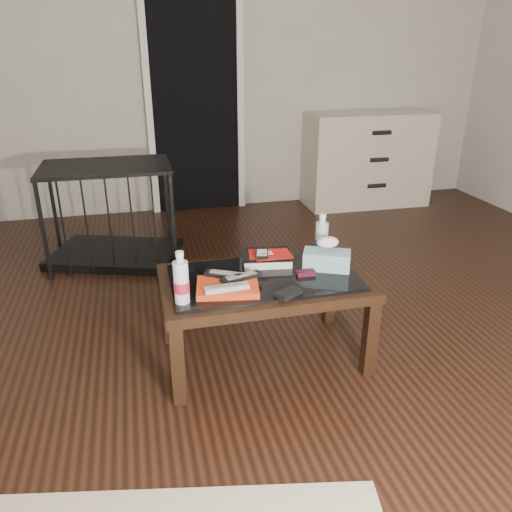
{
  "coord_description": "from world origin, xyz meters",
  "views": [
    {
      "loc": [
        -0.99,
        -2.27,
        1.5
      ],
      "look_at": [
        -0.46,
        -0.1,
        0.55
      ],
      "focal_mm": 35.0,
      "sensor_mm": 36.0,
      "label": 1
    }
  ],
  "objects_px": {
    "coffee_table": "(264,288)",
    "textbook": "(267,258)",
    "water_bottle_left": "(181,277)",
    "water_bottle_right": "(322,236)",
    "tissue_box": "(327,260)",
    "dresser": "(367,159)",
    "pet_crate": "(113,229)"
  },
  "relations": [
    {
      "from": "dresser",
      "to": "water_bottle_right",
      "type": "bearing_deg",
      "value": -119.64
    },
    {
      "from": "coffee_table",
      "to": "textbook",
      "type": "height_order",
      "value": "textbook"
    },
    {
      "from": "textbook",
      "to": "tissue_box",
      "type": "height_order",
      "value": "tissue_box"
    },
    {
      "from": "tissue_box",
      "to": "dresser",
      "type": "bearing_deg",
      "value": 85.04
    },
    {
      "from": "dresser",
      "to": "tissue_box",
      "type": "xyz_separation_m",
      "value": [
        -1.34,
        -2.37,
        0.06
      ]
    },
    {
      "from": "dresser",
      "to": "water_bottle_left",
      "type": "height_order",
      "value": "dresser"
    },
    {
      "from": "coffee_table",
      "to": "water_bottle_left",
      "type": "distance_m",
      "value": 0.48
    },
    {
      "from": "water_bottle_left",
      "to": "tissue_box",
      "type": "xyz_separation_m",
      "value": [
        0.74,
        0.18,
        -0.07
      ]
    },
    {
      "from": "water_bottle_left",
      "to": "tissue_box",
      "type": "bearing_deg",
      "value": 13.99
    },
    {
      "from": "water_bottle_right",
      "to": "water_bottle_left",
      "type": "bearing_deg",
      "value": -156.65
    },
    {
      "from": "coffee_table",
      "to": "pet_crate",
      "type": "relative_size",
      "value": 0.95
    },
    {
      "from": "pet_crate",
      "to": "textbook",
      "type": "height_order",
      "value": "pet_crate"
    },
    {
      "from": "textbook",
      "to": "water_bottle_right",
      "type": "relative_size",
      "value": 1.05
    },
    {
      "from": "water_bottle_right",
      "to": "tissue_box",
      "type": "height_order",
      "value": "water_bottle_right"
    },
    {
      "from": "pet_crate",
      "to": "dresser",
      "type": "bearing_deg",
      "value": 38.56
    },
    {
      "from": "pet_crate",
      "to": "water_bottle_right",
      "type": "height_order",
      "value": "pet_crate"
    },
    {
      "from": "textbook",
      "to": "water_bottle_right",
      "type": "distance_m",
      "value": 0.31
    },
    {
      "from": "coffee_table",
      "to": "tissue_box",
      "type": "xyz_separation_m",
      "value": [
        0.33,
        0.02,
        0.11
      ]
    },
    {
      "from": "textbook",
      "to": "water_bottle_right",
      "type": "height_order",
      "value": "water_bottle_right"
    },
    {
      "from": "dresser",
      "to": "pet_crate",
      "type": "height_order",
      "value": "dresser"
    },
    {
      "from": "coffee_table",
      "to": "water_bottle_left",
      "type": "xyz_separation_m",
      "value": [
        -0.41,
        -0.17,
        0.18
      ]
    },
    {
      "from": "pet_crate",
      "to": "tissue_box",
      "type": "bearing_deg",
      "value": -34.89
    },
    {
      "from": "textbook",
      "to": "water_bottle_left",
      "type": "height_order",
      "value": "water_bottle_left"
    },
    {
      "from": "coffee_table",
      "to": "textbook",
      "type": "relative_size",
      "value": 4.0
    },
    {
      "from": "pet_crate",
      "to": "water_bottle_left",
      "type": "xyz_separation_m",
      "value": [
        0.35,
        -1.69,
        0.35
      ]
    },
    {
      "from": "pet_crate",
      "to": "textbook",
      "type": "distance_m",
      "value": 1.61
    },
    {
      "from": "dresser",
      "to": "tissue_box",
      "type": "bearing_deg",
      "value": -118.51
    },
    {
      "from": "pet_crate",
      "to": "water_bottle_left",
      "type": "relative_size",
      "value": 4.4
    },
    {
      "from": "coffee_table",
      "to": "tissue_box",
      "type": "height_order",
      "value": "tissue_box"
    },
    {
      "from": "textbook",
      "to": "tissue_box",
      "type": "bearing_deg",
      "value": -18.97
    },
    {
      "from": "coffee_table",
      "to": "pet_crate",
      "type": "bearing_deg",
      "value": 116.61
    },
    {
      "from": "water_bottle_left",
      "to": "coffee_table",
      "type": "bearing_deg",
      "value": 21.99
    }
  ]
}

